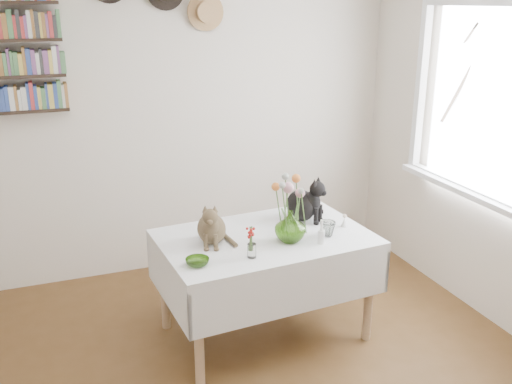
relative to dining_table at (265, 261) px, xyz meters
name	(u,v)px	position (x,y,z in m)	size (l,w,h in m)	color
room	(251,219)	(-0.46, -0.98, 0.72)	(4.08, 4.58, 2.58)	brown
window	(488,118)	(1.51, -0.18, 0.86)	(0.12, 1.52, 1.32)	white
dining_table	(265,261)	(0.00, 0.00, 0.00)	(1.38, 0.95, 0.71)	white
tabby_cat	(211,221)	(-0.35, 0.02, 0.32)	(0.19, 0.24, 0.29)	brown
black_cat	(301,197)	(0.34, 0.19, 0.33)	(0.21, 0.27, 0.32)	black
flower_vase	(290,226)	(0.12, -0.13, 0.28)	(0.19, 0.19, 0.20)	#6FAD31
green_bowl	(197,262)	(-0.51, -0.26, 0.20)	(0.14, 0.14, 0.04)	#6FAD31
drinking_glass	(327,229)	(0.37, -0.14, 0.22)	(0.10, 0.10, 0.10)	white
candlestick	(321,236)	(0.28, -0.23, 0.23)	(0.04, 0.04, 0.16)	white
berry_jar	(252,242)	(-0.19, -0.27, 0.27)	(0.05, 0.05, 0.21)	white
porcelain_figurine	(344,221)	(0.55, -0.04, 0.21)	(0.05, 0.05, 0.09)	white
flower_bouquet	(290,189)	(0.12, -0.12, 0.51)	(0.17, 0.13, 0.39)	#4C7233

